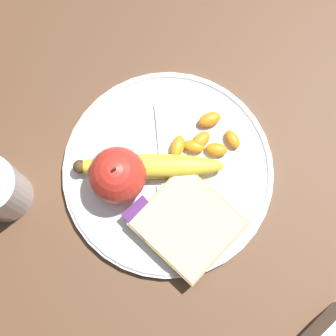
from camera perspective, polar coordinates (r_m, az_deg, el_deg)
name	(u,v)px	position (r m, az deg, el deg)	size (l,w,h in m)	color
ground_plane	(168,173)	(0.78, 0.00, -0.52)	(3.00, 3.00, 0.00)	brown
plate	(168,172)	(0.77, 0.00, -0.39)	(0.29, 0.29, 0.01)	silver
apple	(117,175)	(0.73, -5.15, -0.75)	(0.08, 0.08, 0.08)	red
banana	(148,166)	(0.75, -2.06, 0.18)	(0.16, 0.17, 0.03)	yellow
bread_slice	(188,224)	(0.74, 2.04, -5.72)	(0.12, 0.12, 0.02)	#AB8751
fork	(165,172)	(0.76, -0.31, -0.42)	(0.14, 0.11, 0.00)	silver
jam_packet	(144,219)	(0.74, -2.45, -5.17)	(0.05, 0.04, 0.02)	white
orange_segment_0	(217,149)	(0.77, 4.96, 1.89)	(0.03, 0.03, 0.02)	orange
orange_segment_1	(210,119)	(0.78, 4.25, 4.95)	(0.03, 0.04, 0.02)	orange
orange_segment_2	(195,147)	(0.77, 2.71, 2.17)	(0.03, 0.03, 0.02)	orange
orange_segment_3	(201,141)	(0.77, 3.39, 2.73)	(0.02, 0.03, 0.02)	orange
orange_segment_4	(178,146)	(0.76, 0.99, 2.21)	(0.03, 0.04, 0.02)	orange
orange_segment_5	(233,139)	(0.77, 6.57, 2.94)	(0.03, 0.02, 0.02)	orange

